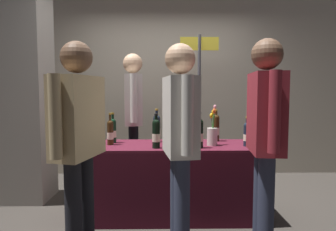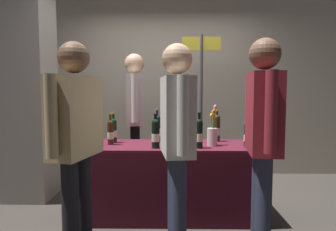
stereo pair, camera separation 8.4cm
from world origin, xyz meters
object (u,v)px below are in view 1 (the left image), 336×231
at_px(wine_glass_near_vendor, 186,136).
at_px(taster_foreground_right, 265,128).
at_px(vendor_presenter, 133,109).
at_px(featured_wine_bottle, 247,134).
at_px(concrete_pillar, 25,66).
at_px(tasting_table, 168,167).
at_px(wine_glass_mid, 83,139).
at_px(display_bottle_0, 110,132).
at_px(booth_signpost, 199,95).
at_px(flower_vase, 212,134).

height_order(wine_glass_near_vendor, taster_foreground_right, taster_foreground_right).
distance_m(wine_glass_near_vendor, vendor_presenter, 0.99).
height_order(featured_wine_bottle, wine_glass_near_vendor, featured_wine_bottle).
relative_size(concrete_pillar, vendor_presenter, 1.81).
relative_size(tasting_table, wine_glass_mid, 14.92).
height_order(concrete_pillar, display_bottle_0, concrete_pillar).
bearing_deg(vendor_presenter, tasting_table, 23.48).
xyz_separation_m(wine_glass_mid, booth_signpost, (1.25, 1.09, 0.42)).
relative_size(wine_glass_near_vendor, booth_signpost, 0.06).
distance_m(display_bottle_0, wine_glass_near_vendor, 0.78).
bearing_deg(flower_vase, tasting_table, 172.56).
xyz_separation_m(wine_glass_near_vendor, taster_foreground_right, (0.53, -0.81, 0.18)).
relative_size(tasting_table, vendor_presenter, 1.05).
bearing_deg(display_bottle_0, booth_signpost, 42.63).
bearing_deg(taster_foreground_right, wine_glass_mid, 73.09).
bearing_deg(vendor_presenter, featured_wine_bottle, 48.64).
bearing_deg(tasting_table, concrete_pillar, 162.92).
relative_size(concrete_pillar, display_bottle_0, 9.71).
xyz_separation_m(tasting_table, vendor_presenter, (-0.43, 0.71, 0.56)).
bearing_deg(display_bottle_0, concrete_pillar, 154.21).
distance_m(tasting_table, booth_signpost, 1.26).
xyz_separation_m(wine_glass_near_vendor, flower_vase, (0.26, -0.03, 0.02)).
xyz_separation_m(flower_vase, vendor_presenter, (-0.88, 0.77, 0.21)).
bearing_deg(display_bottle_0, taster_foreground_right, -32.45).
distance_m(tasting_table, vendor_presenter, 1.00).
bearing_deg(concrete_pillar, booth_signpost, 11.18).
xyz_separation_m(tasting_table, flower_vase, (0.45, -0.06, 0.35)).
relative_size(featured_wine_bottle, booth_signpost, 0.15).
height_order(wine_glass_mid, vendor_presenter, vendor_presenter).
relative_size(vendor_presenter, taster_foreground_right, 1.05).
xyz_separation_m(featured_wine_bottle, booth_signpost, (-0.36, 1.03, 0.38)).
xyz_separation_m(concrete_pillar, booth_signpost, (2.09, 0.41, -0.34)).
relative_size(concrete_pillar, booth_signpost, 1.57).
bearing_deg(taster_foreground_right, featured_wine_bottle, 1.48).
distance_m(wine_glass_mid, booth_signpost, 1.71).
xyz_separation_m(featured_wine_bottle, taster_foreground_right, (-0.07, -0.74, 0.14)).
bearing_deg(booth_signpost, flower_vase, -88.68).
distance_m(wine_glass_mid, taster_foreground_right, 1.70).
relative_size(display_bottle_0, flower_vase, 0.80).
relative_size(flower_vase, taster_foreground_right, 0.24).
relative_size(concrete_pillar, taster_foreground_right, 1.89).
distance_m(wine_glass_near_vendor, flower_vase, 0.26).
bearing_deg(featured_wine_bottle, tasting_table, 172.70).
distance_m(flower_vase, taster_foreground_right, 0.84).
bearing_deg(tasting_table, vendor_presenter, 121.06).
relative_size(concrete_pillar, featured_wine_bottle, 10.72).
bearing_deg(display_bottle_0, featured_wine_bottle, -3.84).
bearing_deg(flower_vase, concrete_pillar, 164.90).
xyz_separation_m(tasting_table, wine_glass_near_vendor, (0.19, -0.03, 0.33)).
relative_size(tasting_table, taster_foreground_right, 1.10).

